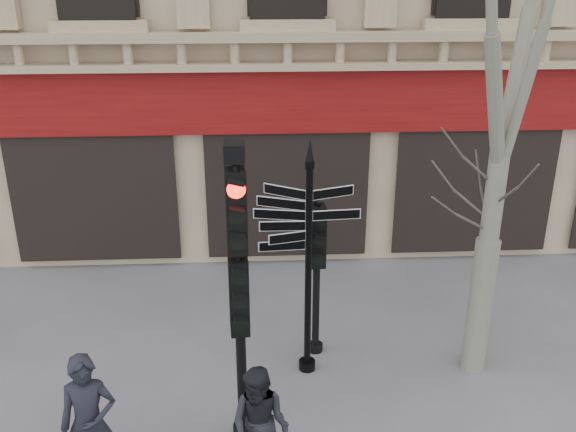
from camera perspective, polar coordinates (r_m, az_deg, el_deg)
The scene contains 6 objects.
ground at distance 10.01m, azimuth 1.48°, elevation -16.74°, with size 80.00×80.00×0.00m, color #56565A.
fingerpost at distance 9.51m, azimuth 1.88°, elevation -0.50°, with size 1.79×1.79×3.90m.
traffic_signal_main at distance 8.11m, azimuth -4.46°, elevation -4.21°, with size 0.50×0.37×4.26m.
traffic_signal_secondary at distance 10.30m, azimuth 2.59°, elevation -3.18°, with size 0.47×0.35×2.68m.
pedestrian_a at distance 8.64m, azimuth -17.24°, elevation -17.21°, with size 0.69×0.46×1.90m, color black.
pedestrian_b at distance 8.46m, azimuth -2.49°, elevation -18.14°, with size 0.80×0.62×1.64m, color black.
Camera 1 is at (-0.67, -7.74, 6.31)m, focal length 40.00 mm.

